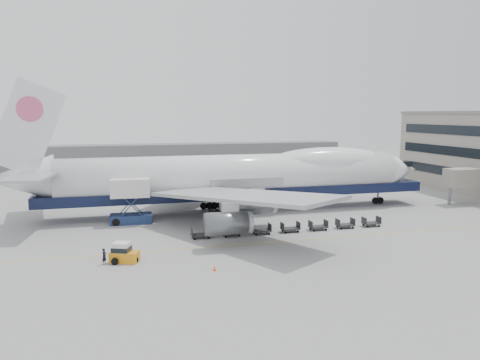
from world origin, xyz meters
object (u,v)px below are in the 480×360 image
object	(u,v)px
airliner	(239,176)
ground_worker	(104,256)
catering_truck	(131,199)
baggage_tug	(123,253)

from	to	relation	value
airliner	ground_worker	size ratio (longest dim) A/B	40.98
catering_truck	ground_worker	size ratio (longest dim) A/B	3.83
baggage_tug	catering_truck	bearing A→B (deg)	108.97
catering_truck	baggage_tug	world-z (taller)	catering_truck
airliner	baggage_tug	bearing A→B (deg)	-130.54
airliner	catering_truck	bearing A→B (deg)	-167.86
airliner	baggage_tug	xyz separation A→B (m)	(-17.94, -20.97, -4.72)
catering_truck	ground_worker	xyz separation A→B (m)	(-3.36, -17.68, -2.65)
ground_worker	catering_truck	bearing A→B (deg)	23.03
baggage_tug	airliner	bearing A→B (deg)	73.25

